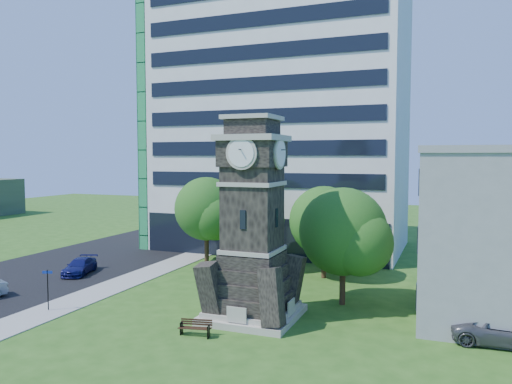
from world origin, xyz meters
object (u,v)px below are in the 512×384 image
at_px(car_street_north, 80,266).
at_px(park_bench, 195,327).
at_px(clock_tower, 253,232).
at_px(car_east_lot, 503,331).
at_px(street_sign, 48,285).

relative_size(car_street_north, park_bench, 2.49).
relative_size(clock_tower, car_east_lot, 2.36).
relative_size(car_street_north, car_east_lot, 0.85).
bearing_deg(street_sign, car_east_lot, -10.97).
relative_size(clock_tower, park_bench, 6.91).
bearing_deg(car_street_north, street_sign, -78.74).
height_order(car_east_lot, park_bench, car_east_lot).
distance_m(clock_tower, street_sign, 13.58).
height_order(car_street_north, street_sign, street_sign).
distance_m(car_east_lot, park_bench, 16.27).
xyz_separation_m(car_street_north, street_sign, (5.13, -8.79, 1.03)).
height_order(car_street_north, car_east_lot, car_east_lot).
bearing_deg(clock_tower, car_street_north, 163.52).
height_order(clock_tower, car_street_north, clock_tower).
bearing_deg(street_sign, clock_tower, -4.46).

